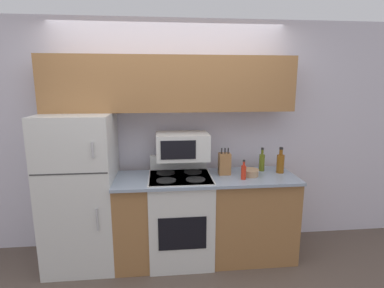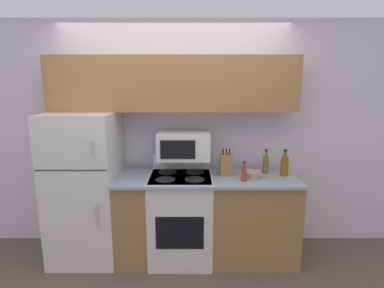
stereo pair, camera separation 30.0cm
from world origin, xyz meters
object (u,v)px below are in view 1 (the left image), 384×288
bottle_hot_sauce (244,172)px  bottle_olive_oil (262,162)px  refrigerator (81,191)px  knife_block (224,164)px  bowl (250,172)px  microwave (182,146)px  bottle_whiskey (280,163)px  stove (180,217)px

bottle_hot_sauce → bottle_olive_oil: bearing=43.8°
refrigerator → knife_block: bearing=-0.3°
bottle_olive_oil → knife_block: bearing=-169.3°
bowl → bottle_olive_oil: 0.25m
microwave → bottle_hot_sauce: size_ratio=2.69×
refrigerator → bottle_whiskey: size_ratio=5.64×
stove → bottle_whiskey: bearing=2.6°
refrigerator → knife_block: 1.51m
bottle_hot_sauce → microwave: bearing=159.5°
refrigerator → stove: 1.06m
refrigerator → bowl: (1.74, -0.09, 0.17)m
knife_block → bottle_hot_sauce: knife_block is taller
bottle_hot_sauce → bottle_whiskey: size_ratio=0.71×
stove → knife_block: bearing=6.6°
refrigerator → knife_block: refrigerator is taller
stove → bowl: size_ratio=5.88×
stove → bottle_hot_sauce: 0.83m
stove → bowl: bearing=-2.1°
knife_block → bottle_hot_sauce: size_ratio=1.43×
refrigerator → bottle_hot_sauce: bearing=-6.7°
microwave → stove: bearing=-108.8°
microwave → knife_block: bearing=-5.0°
refrigerator → bottle_whiskey: (2.10, -0.01, 0.24)m
stove → bottle_olive_oil: bearing=8.6°
stove → bottle_hot_sauce: bearing=-11.7°
bottle_whiskey → knife_block: bearing=179.4°
microwave → bowl: (0.70, -0.12, -0.27)m
microwave → bowl: microwave is taller
microwave → bottle_olive_oil: 0.90m
refrigerator → microwave: bearing=1.7°
knife_block → bowl: 0.28m
bowl → bottle_whiskey: size_ratio=0.66×
knife_block → bottle_hot_sauce: 0.24m
bottle_olive_oil → microwave: bearing=-177.1°
knife_block → bottle_olive_oil: bearing=10.7°
microwave → bottle_olive_oil: size_ratio=2.07×
stove → bottle_whiskey: bottle_whiskey is taller
refrigerator → bowl: refrigerator is taller
bowl → bottle_hot_sauce: 0.15m
knife_block → bottle_whiskey: 0.61m
stove → bottle_whiskey: 1.22m
bottle_hot_sauce → bottle_olive_oil: bottle_olive_oil is taller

